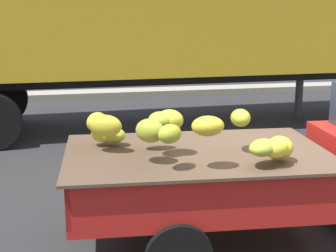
% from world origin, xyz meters
% --- Properties ---
extents(ground, '(220.00, 220.00, 0.00)m').
position_xyz_m(ground, '(0.00, 0.00, 0.00)').
color(ground, '#28282B').
extents(curb_strip, '(80.00, 0.80, 0.16)m').
position_xyz_m(curb_strip, '(0.00, 9.82, 0.08)').
color(curb_strip, gray).
rests_on(curb_strip, ground).
extents(semi_trailer, '(12.08, 2.98, 3.95)m').
position_xyz_m(semi_trailer, '(-0.36, 5.71, 2.54)').
color(semi_trailer, gold).
rests_on(semi_trailer, ground).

